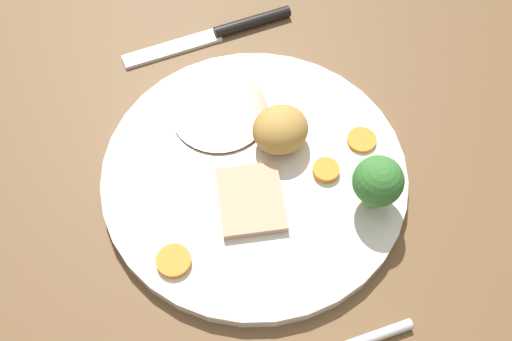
{
  "coord_description": "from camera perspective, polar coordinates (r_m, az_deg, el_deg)",
  "views": [
    {
      "loc": [
        -26.86,
        6.6,
        54.47
      ],
      "look_at": [
        -0.48,
        -2.07,
        6.0
      ],
      "focal_mm": 44.15,
      "sensor_mm": 36.0,
      "label": 1
    }
  ],
  "objects": [
    {
      "name": "gravy_pool",
      "position": [
        0.6,
        -3.31,
        5.28
      ],
      "size": [
        9.3,
        9.3,
        0.3
      ],
      "primitive_type": "cylinder",
      "color": "#563819",
      "rests_on": "dinner_plate"
    },
    {
      "name": "dinner_plate",
      "position": [
        0.57,
        -0.0,
        -0.84
      ],
      "size": [
        27.81,
        27.81,
        1.4
      ],
      "primitive_type": "cylinder",
      "color": "silver",
      "rests_on": "dining_table"
    },
    {
      "name": "carrot_coin_back",
      "position": [
        0.6,
        9.38,
        3.11
      ],
      "size": [
        2.69,
        2.69,
        0.4
      ],
      "primitive_type": "cylinder",
      "color": "orange",
      "rests_on": "dinner_plate"
    },
    {
      "name": "carrot_coin_side",
      "position": [
        0.53,
        -7.47,
        -8.12
      ],
      "size": [
        2.94,
        2.94,
        0.6
      ],
      "primitive_type": "cylinder",
      "color": "orange",
      "rests_on": "dinner_plate"
    },
    {
      "name": "broccoli_floret",
      "position": [
        0.54,
        10.98,
        -1.03
      ],
      "size": [
        4.37,
        4.37,
        5.62
      ],
      "color": "#8CB766",
      "rests_on": "dinner_plate"
    },
    {
      "name": "carrot_coin_front",
      "position": [
        0.57,
        6.35,
        0.02
      ],
      "size": [
        2.41,
        2.41,
        0.66
      ],
      "primitive_type": "cylinder",
      "color": "orange",
      "rests_on": "dinner_plate"
    },
    {
      "name": "roast_potato_left",
      "position": [
        0.57,
        2.23,
        3.73
      ],
      "size": [
        5.92,
        6.18,
        3.93
      ],
      "primitive_type": "ellipsoid",
      "rotation": [
        0.0,
        0.0,
        0.25
      ],
      "color": "#BC8C42",
      "rests_on": "dinner_plate"
    },
    {
      "name": "knife",
      "position": [
        0.68,
        -2.99,
        12.48
      ],
      "size": [
        2.58,
        18.55,
        1.2
      ],
      "rotation": [
        0.0,
        0.0,
        1.63
      ],
      "color": "black",
      "rests_on": "dining_table"
    },
    {
      "name": "meat_slice_main",
      "position": [
        0.55,
        -0.47,
        -2.65
      ],
      "size": [
        7.59,
        6.7,
        0.8
      ],
      "primitive_type": "cube",
      "rotation": [
        0.0,
        0.0,
        6.11
      ],
      "color": "tan",
      "rests_on": "dinner_plate"
    },
    {
      "name": "dining_table",
      "position": [
        0.59,
        -2.04,
        -2.17
      ],
      "size": [
        120.0,
        84.0,
        3.6
      ],
      "primitive_type": "cube",
      "color": "brown",
      "rests_on": "ground"
    }
  ]
}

